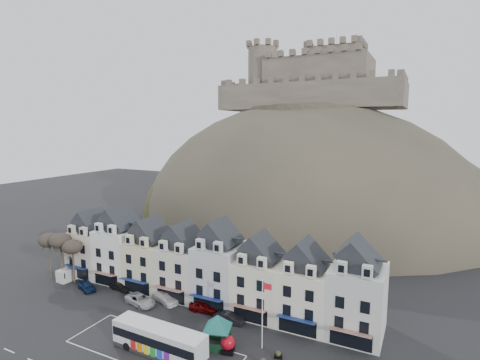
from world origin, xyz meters
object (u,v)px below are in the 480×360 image
car_maroon (204,307)px  car_navy (87,286)px  bus_shelter (217,322)px  car_charcoal (229,318)px  flagpole (263,310)px  car_black (121,286)px  car_white (165,297)px  bus (159,339)px  red_buoy (228,344)px  white_van (71,273)px  car_silver (140,300)px

car_maroon → car_navy: bearing=90.0°
bus_shelter → car_charcoal: 6.39m
flagpole → car_navy: bearing=176.1°
bus_shelter → flagpole: (5.22, 2.08, 1.82)m
car_black → car_white: 9.37m
bus → flagpole: flagpole is taller
flagpole → car_navy: size_ratio=1.96×
flagpole → car_white: bearing=165.8°
bus → car_black: bearing=148.0°
red_buoy → car_navy: 29.92m
car_navy → bus_shelter: bearing=-77.7°
bus → red_buoy: bearing=29.7°
car_navy → car_charcoal: size_ratio=1.05×
bus → car_black: 20.54m
flagpole → car_navy: (-33.00, 2.22, -4.30)m
car_charcoal → white_van: bearing=84.7°
bus_shelter → white_van: (-34.04, 6.34, -2.18)m
car_navy → car_silver: (11.57, 0.00, -0.02)m
bus_shelter → red_buoy: size_ratio=2.92×
car_navy → car_white: bearing=-59.3°
bus_shelter → car_white: bus_shelter is taller
car_white → bus: bearing=-125.1°
car_black → bus_shelter: bearing=-100.4°
red_buoy → car_charcoal: size_ratio=0.50×
car_maroon → bus: bearing=176.6°
bus → car_silver: 13.87m
bus_shelter → white_van: bearing=152.5°
bus → white_van: 30.50m
red_buoy → car_silver: bearing=164.9°
flagpole → car_charcoal: 8.73m
bus_shelter → car_white: (-13.29, 6.76, -2.46)m
car_white → car_black: bearing=110.0°
car_navy → car_charcoal: (26.36, 1.40, -0.06)m
flagpole → white_van: flagpole is taller
bus → bus_shelter: (5.53, 4.46, 1.31)m
bus → bus_shelter: 7.23m
car_black → car_maroon: (16.50, 0.00, 0.12)m
car_silver → bus_shelter: bearing=-91.4°
car_charcoal → car_black: bearing=82.9°
car_silver → car_white: car_white is taller
car_white → car_maroon: 7.13m
bus → flagpole: size_ratio=1.40×
car_white → car_navy: bearing=119.9°
flagpole → car_black: size_ratio=2.17×
white_van → bus_shelter: bearing=-7.3°
bus → car_white: (-7.75, 11.22, -1.14)m
car_maroon → bus_shelter: bearing=-144.5°
car_silver → car_black: bearing=82.2°
car_navy → car_maroon: (21.62, 2.50, 0.02)m
white_van → car_white: (20.75, 0.41, -0.27)m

